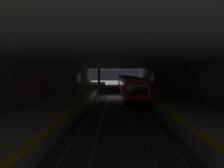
% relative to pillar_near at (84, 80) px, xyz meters
% --- Properties ---
extents(ground_plane, '(120.00, 120.00, 0.00)m').
position_rel_pillar_near_xyz_m(ground_plane, '(6.51, -4.35, -3.33)').
color(ground_plane, '#42423F').
extents(track_left, '(60.00, 1.53, 0.16)m').
position_rel_pillar_near_xyz_m(track_left, '(6.51, -6.55, -3.25)').
color(track_left, gray).
rests_on(track_left, ground).
extents(track_right, '(60.00, 1.53, 0.16)m').
position_rel_pillar_near_xyz_m(track_right, '(6.51, -2.15, -3.25)').
color(track_right, gray).
rests_on(track_right, ground).
extents(platform_left, '(60.00, 5.30, 1.06)m').
position_rel_pillar_near_xyz_m(platform_left, '(6.51, -10.90, -2.80)').
color(platform_left, '#B7B2A8').
rests_on(platform_left, ground).
extents(platform_right, '(60.00, 5.30, 1.06)m').
position_rel_pillar_near_xyz_m(platform_right, '(6.51, 2.20, -2.80)').
color(platform_right, '#B7B2A8').
rests_on(platform_right, ground).
extents(wall_left, '(60.00, 0.56, 5.60)m').
position_rel_pillar_near_xyz_m(wall_left, '(6.51, -13.80, -0.52)').
color(wall_left, slate).
rests_on(wall_left, ground).
extents(wall_right, '(60.00, 0.56, 5.60)m').
position_rel_pillar_near_xyz_m(wall_right, '(6.52, 5.10, -0.52)').
color(wall_right, slate).
rests_on(wall_right, ground).
extents(ceiling_slab, '(60.00, 19.40, 0.40)m').
position_rel_pillar_near_xyz_m(ceiling_slab, '(6.51, -4.35, 2.47)').
color(ceiling_slab, beige).
rests_on(ceiling_slab, wall_left).
extents(pillar_near, '(0.56, 0.56, 4.55)m').
position_rel_pillar_near_xyz_m(pillar_near, '(0.00, 0.00, 0.00)').
color(pillar_near, gray).
rests_on(pillar_near, platform_right).
extents(pillar_far, '(0.56, 0.56, 4.55)m').
position_rel_pillar_near_xyz_m(pillar_far, '(18.71, 0.00, 0.00)').
color(pillar_far, gray).
rests_on(pillar_far, platform_right).
extents(metro_train, '(35.04, 2.83, 3.49)m').
position_rel_pillar_near_xyz_m(metro_train, '(14.36, -6.55, -1.30)').
color(metro_train, red).
rests_on(metro_train, track_left).
extents(bench_left_near, '(1.70, 0.47, 0.86)m').
position_rel_pillar_near_xyz_m(bench_left_near, '(-6.43, -12.88, -1.75)').
color(bench_left_near, '#262628').
rests_on(bench_left_near, platform_left).
extents(bench_left_mid, '(1.70, 0.47, 0.86)m').
position_rel_pillar_near_xyz_m(bench_left_mid, '(-1.34, -12.88, -1.75)').
color(bench_left_mid, '#262628').
rests_on(bench_left_mid, platform_left).
extents(bench_left_far, '(1.70, 0.47, 0.86)m').
position_rel_pillar_near_xyz_m(bench_left_far, '(4.13, -12.88, -1.75)').
color(bench_left_far, '#262628').
rests_on(bench_left_far, platform_left).
extents(bench_right_near, '(1.70, 0.47, 0.86)m').
position_rel_pillar_near_xyz_m(bench_right_near, '(-1.09, 4.18, -1.75)').
color(bench_right_near, '#262628').
rests_on(bench_right_near, platform_right).
extents(bench_right_mid, '(1.70, 0.47, 0.86)m').
position_rel_pillar_near_xyz_m(bench_right_mid, '(10.77, 4.18, -1.75)').
color(bench_right_mid, '#262628').
rests_on(bench_right_mid, platform_right).
extents(person_waiting_near, '(0.60, 0.22, 1.57)m').
position_rel_pillar_near_xyz_m(person_waiting_near, '(0.78, -10.88, -1.43)').
color(person_waiting_near, '#262626').
rests_on(person_waiting_near, platform_left).
extents(person_walking_mid, '(0.60, 0.22, 1.60)m').
position_rel_pillar_near_xyz_m(person_walking_mid, '(19.04, 3.77, -1.41)').
color(person_walking_mid, '#282828').
rests_on(person_walking_mid, platform_right).
extents(suitcase_rolling, '(0.44, 0.23, 0.95)m').
position_rel_pillar_near_xyz_m(suitcase_rolling, '(1.61, 1.88, -1.95)').
color(suitcase_rolling, maroon).
rests_on(suitcase_rolling, platform_right).
extents(trash_bin, '(0.44, 0.44, 0.85)m').
position_rel_pillar_near_xyz_m(trash_bin, '(-4.63, -12.15, -1.85)').
color(trash_bin, '#595B5E').
rests_on(trash_bin, platform_left).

